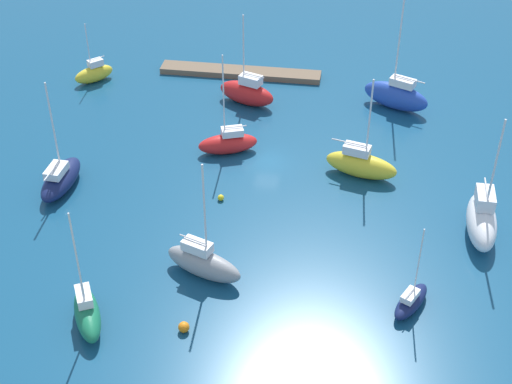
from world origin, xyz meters
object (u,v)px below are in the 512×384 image
at_px(sailboat_navy_lone_north, 411,301).
at_px(sailboat_red_off_beacon, 228,143).
at_px(sailboat_green_lone_south, 87,312).
at_px(sailboat_blue_mid_basin, 396,95).
at_px(sailboat_red_by_breakwater, 247,92).
at_px(pier_dock, 240,72).
at_px(sailboat_yellow_outer_mooring, 361,164).
at_px(mooring_buoy_yellow, 221,198).
at_px(sailboat_gray_east_end, 203,262).
at_px(sailboat_yellow_far_south, 94,73).
at_px(sailboat_navy_along_channel, 61,178).
at_px(mooring_buoy_orange, 184,327).
at_px(sailboat_white_near_pier, 482,219).

relative_size(sailboat_navy_lone_north, sailboat_red_off_beacon, 0.71).
relative_size(sailboat_green_lone_south, sailboat_blue_mid_basin, 0.73).
relative_size(sailboat_red_by_breakwater, sailboat_green_lone_south, 0.97).
xyz_separation_m(pier_dock, sailboat_yellow_outer_mooring, (-15.49, 19.89, 1.05)).
bearing_deg(mooring_buoy_yellow, sailboat_gray_east_end, 93.08).
bearing_deg(sailboat_blue_mid_basin, sailboat_yellow_far_south, 22.60).
xyz_separation_m(sailboat_red_by_breakwater, sailboat_navy_along_channel, (15.20, 19.37, -0.32)).
xyz_separation_m(sailboat_blue_mid_basin, mooring_buoy_orange, (16.11, 37.59, -1.25)).
bearing_deg(sailboat_yellow_outer_mooring, sailboat_red_off_beacon, -174.83).
relative_size(sailboat_blue_mid_basin, mooring_buoy_orange, 17.40).
bearing_deg(sailboat_gray_east_end, sailboat_red_off_beacon, 114.47).
bearing_deg(sailboat_gray_east_end, sailboat_green_lone_south, -118.24).
height_order(sailboat_blue_mid_basin, sailboat_yellow_far_south, sailboat_blue_mid_basin).
distance_m(sailboat_yellow_outer_mooring, sailboat_navy_along_channel, 29.46).
distance_m(pier_dock, sailboat_red_off_beacon, 17.70).
relative_size(sailboat_navy_along_channel, mooring_buoy_orange, 12.85).
height_order(sailboat_navy_along_channel, mooring_buoy_yellow, sailboat_navy_along_channel).
relative_size(sailboat_navy_along_channel, mooring_buoy_yellow, 18.63).
bearing_deg(sailboat_yellow_far_south, sailboat_red_by_breakwater, 126.74).
bearing_deg(sailboat_green_lone_south, mooring_buoy_orange, 65.42).
distance_m(sailboat_white_near_pier, sailboat_navy_along_channel, 39.68).
distance_m(pier_dock, sailboat_yellow_outer_mooring, 25.23).
xyz_separation_m(pier_dock, sailboat_green_lone_south, (4.70, 43.43, 0.85)).
xyz_separation_m(sailboat_gray_east_end, sailboat_red_off_beacon, (1.37, -19.00, -0.21)).
xyz_separation_m(sailboat_navy_lone_north, sailboat_gray_east_end, (17.09, -1.36, 0.61)).
bearing_deg(sailboat_navy_lone_north, sailboat_navy_along_channel, 98.70).
xyz_separation_m(sailboat_yellow_outer_mooring, mooring_buoy_yellow, (13.01, 6.14, -1.11)).
distance_m(sailboat_blue_mid_basin, sailboat_yellow_far_south, 36.29).
distance_m(sailboat_blue_mid_basin, sailboat_red_off_beacon, 21.08).
height_order(pier_dock, mooring_buoy_yellow, pier_dock).
xyz_separation_m(sailboat_yellow_far_south, sailboat_red_off_beacon, (-19.00, 13.23, 0.07)).
bearing_deg(sailboat_blue_mid_basin, sailboat_green_lone_south, 82.46).
bearing_deg(sailboat_red_off_beacon, mooring_buoy_orange, 72.51).
xyz_separation_m(sailboat_white_near_pier, sailboat_gray_east_end, (23.37, 8.95, -0.33)).
bearing_deg(sailboat_red_off_beacon, sailboat_navy_along_channel, 10.48).
xyz_separation_m(sailboat_yellow_outer_mooring, sailboat_red_off_beacon, (13.81, -2.29, -0.23)).
xyz_separation_m(sailboat_green_lone_south, mooring_buoy_yellow, (-7.18, -17.40, -0.90)).
bearing_deg(sailboat_blue_mid_basin, sailboat_red_off_beacon, 59.37).
xyz_separation_m(mooring_buoy_orange, mooring_buoy_yellow, (0.37, -17.09, -0.14)).
height_order(sailboat_yellow_outer_mooring, sailboat_green_lone_south, sailboat_green_lone_south).
height_order(sailboat_green_lone_south, sailboat_blue_mid_basin, sailboat_blue_mid_basin).
distance_m(sailboat_gray_east_end, sailboat_yellow_far_south, 38.12).
bearing_deg(pier_dock, sailboat_white_near_pier, 133.70).
distance_m(sailboat_yellow_outer_mooring, sailboat_red_by_breakwater, 18.65).
height_order(sailboat_red_by_breakwater, sailboat_green_lone_south, sailboat_green_lone_south).
bearing_deg(pier_dock, sailboat_red_off_beacon, 95.46).
relative_size(pier_dock, sailboat_red_by_breakwater, 1.84).
bearing_deg(sailboat_navy_lone_north, sailboat_white_near_pier, -3.54).
relative_size(sailboat_white_near_pier, sailboat_navy_along_channel, 1.08).
bearing_deg(sailboat_gray_east_end, sailboat_yellow_far_south, 142.65).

